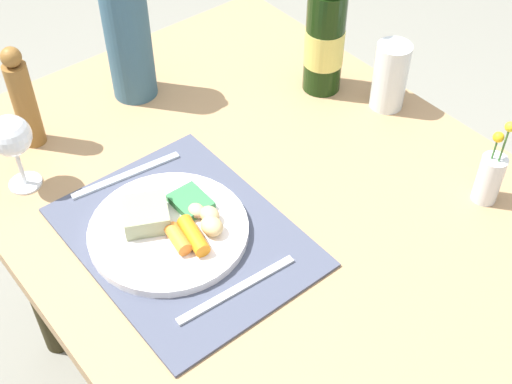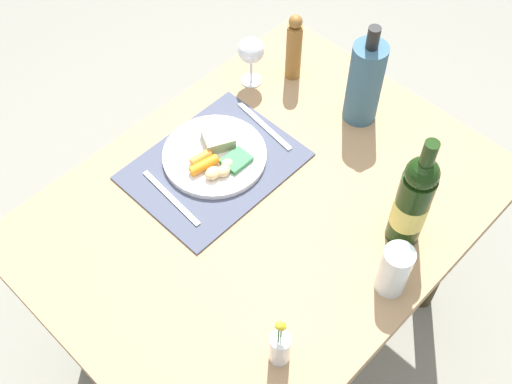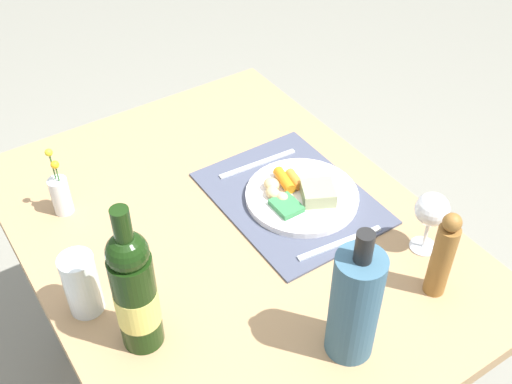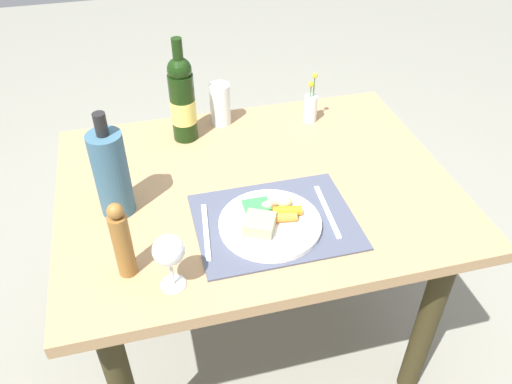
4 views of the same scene
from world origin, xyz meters
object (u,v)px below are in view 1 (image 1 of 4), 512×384
at_px(wine_glass, 11,138).
at_px(knife, 237,289).
at_px(dining_table, 262,232).
at_px(cooler_bottle, 129,41).
at_px(dinner_plate, 170,227).
at_px(pepper_mill, 23,99).
at_px(flower_vase, 490,176).
at_px(fork, 126,175).
at_px(wine_bottle, 325,30).
at_px(water_tumbler, 390,80).

bearing_deg(wine_glass, knife, 18.73).
xyz_separation_m(dining_table, cooler_bottle, (-0.39, -0.02, 0.24)).
distance_m(dinner_plate, pepper_mill, 0.39).
bearing_deg(flower_vase, cooler_bottle, -154.53).
bearing_deg(flower_vase, wine_glass, -131.58).
bearing_deg(fork, wine_glass, -118.09).
bearing_deg(cooler_bottle, pepper_mill, -87.43).
height_order(knife, wine_bottle, wine_bottle).
xyz_separation_m(fork, water_tumbler, (0.15, 0.53, 0.05)).
bearing_deg(cooler_bottle, fork, -35.69).
distance_m(water_tumbler, wine_glass, 0.73).
bearing_deg(cooler_bottle, knife, -15.98).
relative_size(dinner_plate, fork, 1.27).
bearing_deg(pepper_mill, wine_bottle, 68.29).
height_order(fork, cooler_bottle, cooler_bottle).
relative_size(pepper_mill, wine_glass, 1.40).
relative_size(pepper_mill, wine_bottle, 0.63).
bearing_deg(dinner_plate, wine_bottle, 107.19).
xyz_separation_m(dining_table, pepper_mill, (-0.38, -0.26, 0.22)).
relative_size(dinner_plate, wine_bottle, 0.80).
height_order(dining_table, flower_vase, flower_vase).
bearing_deg(pepper_mill, knife, 8.47).
bearing_deg(knife, wine_glass, -157.54).
bearing_deg(dining_table, dinner_plate, -93.95).
height_order(wine_bottle, cooler_bottle, wine_bottle).
distance_m(cooler_bottle, flower_vase, 0.73).
xyz_separation_m(dinner_plate, knife, (0.17, 0.01, -0.01)).
distance_m(knife, wine_glass, 0.47).
xyz_separation_m(dinner_plate, water_tumbler, (-0.02, 0.55, 0.04)).
bearing_deg(dinner_plate, pepper_mill, -169.79).
bearing_deg(dinner_plate, dining_table, 86.05).
relative_size(fork, wine_glass, 1.40).
distance_m(dinner_plate, fork, 0.17).
bearing_deg(wine_glass, flower_vase, 48.42).
bearing_deg(wine_glass, fork, 55.31).
relative_size(water_tumbler, wine_bottle, 0.42).
xyz_separation_m(dinner_plate, wine_bottle, (-0.15, 0.49, 0.12)).
relative_size(wine_bottle, flower_vase, 1.91).
height_order(wine_glass, cooler_bottle, cooler_bottle).
relative_size(wine_glass, flower_vase, 0.85).
xyz_separation_m(pepper_mill, flower_vase, (0.65, 0.55, -0.05)).
xyz_separation_m(dining_table, flower_vase, (0.26, 0.29, 0.17)).
relative_size(fork, water_tumbler, 1.49).
xyz_separation_m(dining_table, fork, (-0.18, -0.17, 0.12)).
distance_m(knife, water_tumbler, 0.57).
bearing_deg(knife, pepper_mill, -167.79).
bearing_deg(flower_vase, knife, -103.36).
bearing_deg(dining_table, water_tumbler, 95.37).
xyz_separation_m(water_tumbler, cooler_bottle, (-0.36, -0.38, 0.06)).
bearing_deg(wine_bottle, knife, -56.23).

